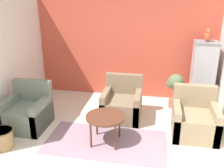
% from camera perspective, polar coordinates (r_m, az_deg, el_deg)
% --- Properties ---
extents(wall_back_accent, '(4.49, 0.06, 2.54)m').
position_cam_1_polar(wall_back_accent, '(6.22, 2.93, 8.58)').
color(wall_back_accent, '#C64C38').
rests_on(wall_back_accent, ground_plane).
extents(wall_left, '(0.06, 3.33, 2.54)m').
position_cam_1_polar(wall_left, '(5.45, -23.66, 5.26)').
color(wall_left, silver).
rests_on(wall_left, ground_plane).
extents(area_rug, '(2.14, 1.11, 0.01)m').
position_cam_1_polar(area_rug, '(4.58, -1.43, -13.05)').
color(area_rug, gray).
rests_on(area_rug, ground_plane).
extents(coffee_table, '(0.68, 0.68, 0.52)m').
position_cam_1_polar(coffee_table, '(4.34, -1.49, -7.87)').
color(coffee_table, '#512D1E').
rests_on(coffee_table, ground_plane).
extents(armchair_left, '(0.79, 0.81, 0.88)m').
position_cam_1_polar(armchair_left, '(5.22, -18.78, -6.26)').
color(armchair_left, slate).
rests_on(armchair_left, ground_plane).
extents(armchair_right, '(0.79, 0.81, 0.88)m').
position_cam_1_polar(armchair_right, '(4.91, 18.30, -7.87)').
color(armchair_right, '#8E7A5B').
rests_on(armchair_right, ground_plane).
extents(armchair_middle, '(0.79, 0.81, 0.88)m').
position_cam_1_polar(armchair_middle, '(5.29, 2.30, -4.76)').
color(armchair_middle, '#7A664C').
rests_on(armchair_middle, ground_plane).
extents(birdcage, '(0.50, 0.50, 1.54)m').
position_cam_1_polar(birdcage, '(5.92, 19.96, 1.82)').
color(birdcage, slate).
rests_on(birdcage, ground_plane).
extents(parrot, '(0.13, 0.24, 0.28)m').
position_cam_1_polar(parrot, '(5.73, 21.02, 10.33)').
color(parrot, '#D14C2D').
rests_on(parrot, birdcage).
extents(potted_plant, '(0.40, 0.36, 0.80)m').
position_cam_1_polar(potted_plant, '(5.84, 14.30, -0.55)').
color(potted_plant, brown).
rests_on(potted_plant, ground_plane).
extents(wicker_basket, '(0.37, 0.37, 0.33)m').
position_cam_1_polar(wicker_basket, '(4.74, -23.77, -11.29)').
color(wicker_basket, '#A37F51').
rests_on(wicker_basket, ground_plane).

